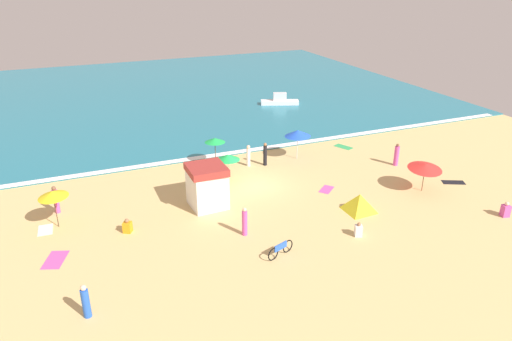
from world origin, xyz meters
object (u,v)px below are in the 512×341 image
object	(u,v)px
beachgoer_3	(396,155)
beachgoer_7	(358,230)
beachgoer_8	(265,154)
beach_umbrella_2	(228,157)
beach_umbrella_1	(53,194)
beachgoer_1	(245,222)
beach_umbrella_0	(298,133)
beachgoer_6	(248,156)
beach_umbrella_3	(425,166)
beachgoer_4	(127,227)
parked_bicycle	(281,249)
lifeguard_cabana	(207,186)
small_boat_0	(280,101)
beachgoer_0	(56,200)
beachgoer_2	(86,302)
beach_umbrella_4	(215,140)
beach_tent	(359,202)
beachgoer_5	(506,210)

from	to	relation	value
beachgoer_3	beachgoer_7	world-z (taller)	beachgoer_3
beachgoer_8	beach_umbrella_2	bearing A→B (deg)	-156.46
beach_umbrella_1	beachgoer_1	size ratio (longest dim) A/B	1.37
beach_umbrella_0	beachgoer_6	world-z (taller)	beach_umbrella_0
beach_umbrella_3	beachgoer_4	xyz separation A→B (m)	(-19.14, 2.12, -1.41)
beach_umbrella_0	parked_bicycle	bearing A→B (deg)	-120.79
beach_umbrella_0	beachgoer_1	distance (m)	12.25
lifeguard_cabana	small_boat_0	size ratio (longest dim) A/B	0.65
beach_umbrella_1	beachgoer_4	size ratio (longest dim) A/B	2.73
beachgoer_8	beachgoer_0	bearing A→B (deg)	-172.27
beachgoer_6	beachgoer_2	bearing A→B (deg)	-134.35
beach_umbrella_3	beachgoer_1	distance (m)	13.17
beachgoer_6	small_boat_0	distance (m)	17.44
beach_umbrella_4	beachgoer_4	bearing A→B (deg)	-135.77
beachgoer_8	beach_tent	bearing A→B (deg)	-75.01
lifeguard_cabana	beachgoer_6	size ratio (longest dim) A/B	1.64
beach_umbrella_1	beachgoer_8	size ratio (longest dim) A/B	1.30
beach_umbrella_3	beach_umbrella_4	distance (m)	14.95
lifeguard_cabana	parked_bicycle	bearing A→B (deg)	-75.36
beachgoer_1	beachgoer_5	distance (m)	15.84
beachgoer_0	beachgoer_4	size ratio (longest dim) A/B	2.08
beach_tent	beachgoer_6	bearing A→B (deg)	111.22
beach_umbrella_1	beachgoer_1	world-z (taller)	beach_umbrella_1
lifeguard_cabana	beach_umbrella_3	size ratio (longest dim) A/B	1.08
beach_umbrella_2	small_boat_0	world-z (taller)	beach_umbrella_2
lifeguard_cabana	beach_umbrella_2	xyz separation A→B (m)	(2.51, 3.19, 0.36)
beachgoer_4	beachgoer_5	distance (m)	22.42
beach_umbrella_1	beachgoer_4	distance (m)	4.57
beach_umbrella_1	beachgoer_3	world-z (taller)	beach_umbrella_1
beachgoer_4	beachgoer_8	bearing A→B (deg)	28.46
beach_umbrella_1	beachgoer_0	size ratio (longest dim) A/B	1.32
lifeguard_cabana	beachgoer_2	size ratio (longest dim) A/B	1.67
beachgoer_1	beachgoer_8	bearing A→B (deg)	59.90
beachgoer_0	beach_umbrella_4	bearing A→B (deg)	17.04
beach_umbrella_0	beachgoer_6	xyz separation A→B (m)	(-4.06, 0.10, -1.27)
beachgoer_8	beach_umbrella_0	bearing A→B (deg)	5.17
beach_umbrella_3	beachgoer_6	size ratio (longest dim) A/B	1.51
parked_bicycle	beachgoer_6	size ratio (longest dim) A/B	1.04
beach_tent	beachgoer_1	world-z (taller)	beachgoer_1
beach_umbrella_4	parked_bicycle	bearing A→B (deg)	-93.34
beach_umbrella_2	beachgoer_6	size ratio (longest dim) A/B	1.17
small_boat_0	beach_umbrella_4	bearing A→B (deg)	-131.14
beachgoer_7	small_boat_0	size ratio (longest dim) A/B	0.20
beachgoer_5	beachgoer_6	bearing A→B (deg)	130.40
beach_umbrella_4	beachgoer_3	world-z (taller)	beach_umbrella_4
beach_umbrella_3	beachgoer_0	size ratio (longest dim) A/B	1.42
beachgoer_4	parked_bicycle	bearing A→B (deg)	-38.39
beach_tent	small_boat_0	xyz separation A→B (m)	(5.92, 23.92, -0.06)
beachgoer_0	beachgoer_5	size ratio (longest dim) A/B	1.83
beachgoer_2	beach_umbrella_3	bearing A→B (deg)	11.48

